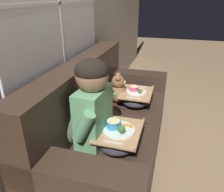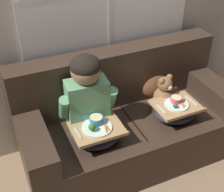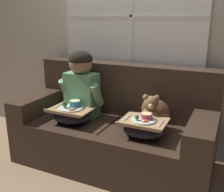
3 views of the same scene
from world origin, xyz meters
TOP-DOWN VIEW (x-y plane):
  - ground_plane at (0.00, 0.00)m, footprint 14.00×14.00m
  - wall_back_with_window at (0.00, 0.50)m, footprint 8.00×0.08m
  - couch at (0.00, 0.07)m, footprint 1.92×0.85m
  - throw_pillow_behind_child at (-0.37, 0.24)m, footprint 0.38×0.18m
  - throw_pillow_behind_teddy at (0.37, 0.24)m, footprint 0.34×0.16m
  - child_figure at (-0.37, 0.06)m, footprint 0.49×0.25m
  - teddy_bear at (0.37, 0.05)m, footprint 0.34×0.25m
  - lap_tray_child at (-0.37, -0.14)m, footprint 0.41×0.33m
  - lap_tray_teddy at (0.37, -0.14)m, footprint 0.39×0.33m

SIDE VIEW (x-z plane):
  - ground_plane at x=0.00m, z-range 0.00..0.00m
  - couch at x=0.00m, z-range -0.14..0.85m
  - lap_tray_teddy at x=0.37m, z-range 0.42..0.62m
  - lap_tray_child at x=-0.37m, z-range 0.42..0.64m
  - teddy_bear at x=0.37m, z-range 0.42..0.74m
  - throw_pillow_behind_child at x=-0.37m, z-range 0.43..0.82m
  - throw_pillow_behind_teddy at x=0.37m, z-range 0.45..0.80m
  - child_figure at x=-0.37m, z-range 0.48..1.16m
  - wall_back_with_window at x=0.00m, z-range 0.01..2.61m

